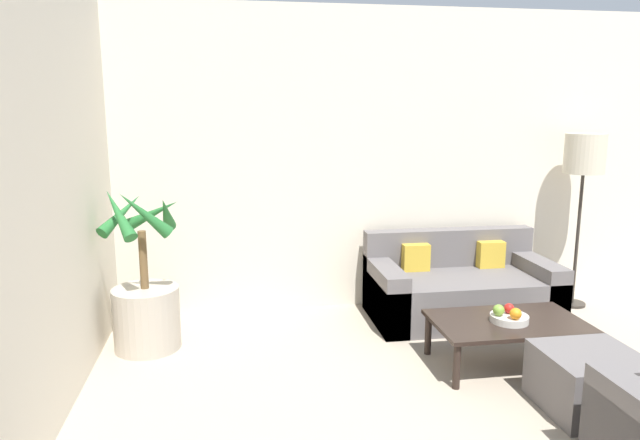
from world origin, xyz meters
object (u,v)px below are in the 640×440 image
object	(u,v)px
sofa_loveseat	(460,289)
orange_fruit	(516,314)
apple_red	(509,308)
fruit_bowl	(509,318)
ottoman	(590,381)
potted_palm	(146,301)
floor_lamp	(584,160)
apple_green	(499,310)
coffee_table	(508,325)

from	to	relation	value
sofa_loveseat	orange_fruit	bearing A→B (deg)	-93.07
sofa_loveseat	apple_red	xyz separation A→B (m)	(-0.05, -0.98, 0.17)
sofa_loveseat	fruit_bowl	xyz separation A→B (m)	(-0.06, -1.01, 0.11)
fruit_bowl	ottoman	bearing A→B (deg)	-70.86
apple_red	ottoman	world-z (taller)	apple_red
potted_palm	apple_red	size ratio (longest dim) A/B	17.39
floor_lamp	orange_fruit	world-z (taller)	floor_lamp
floor_lamp	apple_red	size ratio (longest dim) A/B	21.88
apple_green	ottoman	xyz separation A→B (m)	(0.30, -0.63, -0.25)
coffee_table	ottoman	xyz separation A→B (m)	(0.21, -0.65, -0.12)
apple_red	apple_green	bearing A→B (deg)	-161.87
sofa_loveseat	coffee_table	world-z (taller)	sofa_loveseat
coffee_table	ottoman	distance (m)	0.70
ottoman	apple_red	bearing A→B (deg)	107.35
orange_fruit	sofa_loveseat	bearing A→B (deg)	86.93
ottoman	apple_green	bearing A→B (deg)	115.55
sofa_loveseat	fruit_bowl	world-z (taller)	sofa_loveseat
fruit_bowl	apple_red	bearing A→B (deg)	70.18
apple_red	floor_lamp	bearing A→B (deg)	42.15
apple_red	orange_fruit	distance (m)	0.12
potted_palm	apple_red	world-z (taller)	potted_palm
fruit_bowl	apple_green	world-z (taller)	apple_green
floor_lamp	apple_green	world-z (taller)	floor_lamp
potted_palm	sofa_loveseat	world-z (taller)	potted_palm
coffee_table	fruit_bowl	size ratio (longest dim) A/B	4.02
sofa_loveseat	coffee_table	bearing A→B (deg)	-92.97
potted_palm	orange_fruit	world-z (taller)	potted_palm
fruit_bowl	ottoman	size ratio (longest dim) A/B	0.46
orange_fruit	apple_red	bearing A→B (deg)	84.01
orange_fruit	ottoman	distance (m)	0.63
floor_lamp	apple_green	bearing A→B (deg)	-139.17
ottoman	fruit_bowl	bearing A→B (deg)	109.14
fruit_bowl	apple_red	xyz separation A→B (m)	(0.01, 0.03, 0.06)
potted_palm	orange_fruit	xyz separation A→B (m)	(2.57, -0.84, 0.06)
sofa_loveseat	fruit_bowl	distance (m)	1.02
apple_red	potted_palm	bearing A→B (deg)	164.41
potted_palm	coffee_table	size ratio (longest dim) A/B	1.19
sofa_loveseat	floor_lamp	size ratio (longest dim) A/B	0.99
coffee_table	potted_palm	bearing A→B (deg)	164.28
floor_lamp	orange_fruit	xyz separation A→B (m)	(-1.24, -1.23, -0.93)
fruit_bowl	coffee_table	bearing A→B (deg)	75.46
sofa_loveseat	ottoman	distance (m)	1.65
potted_palm	ottoman	distance (m)	3.12
potted_palm	fruit_bowl	distance (m)	2.68
apple_green	ottoman	bearing A→B (deg)	-64.45
orange_fruit	potted_palm	bearing A→B (deg)	161.95
apple_red	apple_green	size ratio (longest dim) A/B	0.91
floor_lamp	coffee_table	world-z (taller)	floor_lamp
fruit_bowl	ottoman	world-z (taller)	fruit_bowl
sofa_loveseat	orange_fruit	distance (m)	1.11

